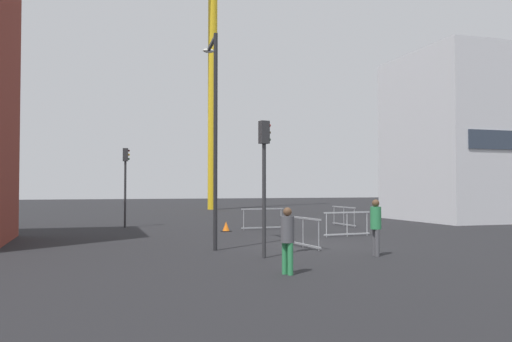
% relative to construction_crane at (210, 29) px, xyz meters
% --- Properties ---
extents(ground, '(160.00, 160.00, 0.00)m').
position_rel_construction_crane_xyz_m(ground, '(-3.25, -31.74, -17.43)').
color(ground, black).
extents(office_block, '(10.48, 8.46, 10.78)m').
position_rel_construction_crane_xyz_m(office_block, '(13.78, -20.87, -12.05)').
color(office_block, silver).
rests_on(office_block, ground).
extents(construction_crane, '(14.94, 10.74, 26.88)m').
position_rel_construction_crane_xyz_m(construction_crane, '(0.00, 0.00, 0.00)').
color(construction_crane, gold).
rests_on(construction_crane, ground).
extents(streetlamp_tall, '(0.45, 2.12, 7.48)m').
position_rel_construction_crane_xyz_m(streetlamp_tall, '(-6.88, -31.98, -12.97)').
color(streetlamp_tall, '#232326').
rests_on(streetlamp_tall, ground).
extents(traffic_light_near, '(0.38, 0.26, 4.25)m').
position_rel_construction_crane_xyz_m(traffic_light_near, '(-9.19, -20.80, -14.60)').
color(traffic_light_near, '#2D2D30').
rests_on(traffic_light_near, ground).
extents(traffic_light_island, '(0.39, 0.28, 4.20)m').
position_rel_construction_crane_xyz_m(traffic_light_island, '(-5.90, -34.59, -14.63)').
color(traffic_light_island, '#2D2D30').
rests_on(traffic_light_island, ground).
extents(pedestrian_walking, '(0.34, 0.34, 1.66)m').
position_rel_construction_crane_xyz_m(pedestrian_walking, '(-6.32, -37.69, -16.47)').
color(pedestrian_walking, '#2D844C').
rests_on(pedestrian_walking, ground).
extents(pedestrian_waiting, '(0.34, 0.34, 1.78)m').
position_rel_construction_crane_xyz_m(pedestrian_waiting, '(-2.41, -35.20, -16.40)').
color(pedestrian_waiting, '#4C4C51').
rests_on(pedestrian_waiting, ground).
extents(safety_barrier_right_run, '(2.31, 0.29, 1.08)m').
position_rel_construction_crane_xyz_m(safety_barrier_right_run, '(-0.19, -28.91, -16.87)').
color(safety_barrier_right_run, '#B2B5BA').
rests_on(safety_barrier_right_run, ground).
extents(safety_barrier_mid_span, '(0.28, 2.57, 1.08)m').
position_rel_construction_crane_xyz_m(safety_barrier_mid_span, '(-3.65, -32.24, -16.87)').
color(safety_barrier_mid_span, gray).
rests_on(safety_barrier_mid_span, ground).
extents(safety_barrier_left_run, '(2.31, 0.29, 1.08)m').
position_rel_construction_crane_xyz_m(safety_barrier_left_run, '(-2.57, -24.22, -16.87)').
color(safety_barrier_left_run, '#9EA0A5').
rests_on(safety_barrier_left_run, ground).
extents(safety_barrier_rear, '(0.13, 2.60, 1.08)m').
position_rel_construction_crane_xyz_m(safety_barrier_rear, '(2.47, -23.31, -16.87)').
color(safety_barrier_rear, gray).
rests_on(safety_barrier_rear, ground).
extents(traffic_cone_orange, '(0.48, 0.48, 0.48)m').
position_rel_construction_crane_xyz_m(traffic_cone_orange, '(-4.64, -24.81, -17.21)').
color(traffic_cone_orange, black).
rests_on(traffic_cone_orange, ground).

